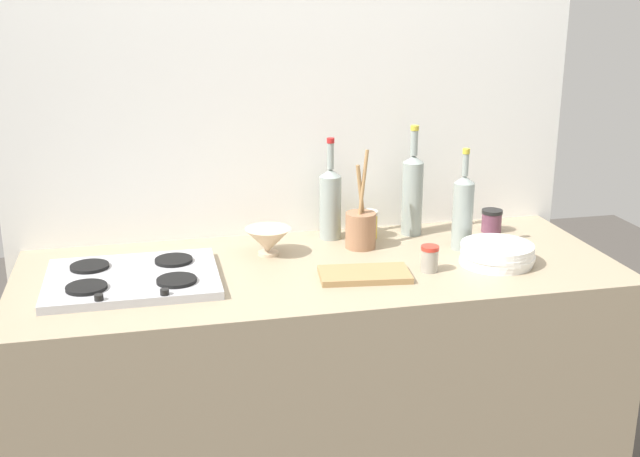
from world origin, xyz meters
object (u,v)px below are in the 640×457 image
(condiment_jar_front, at_px, (492,221))
(condiment_jar_rear, at_px, (430,258))
(wine_bottle_leftmost, at_px, (330,202))
(stovetop_hob, at_px, (132,278))
(utensil_crock, at_px, (361,228))
(condiment_jar_spare, at_px, (367,224))
(plate_stack, at_px, (497,254))
(mixing_bowl, at_px, (268,240))
(wine_bottle_mid_right, at_px, (412,193))
(wine_bottle_mid_left, at_px, (463,211))
(cutting_board, at_px, (364,274))

(condiment_jar_front, height_order, condiment_jar_rear, condiment_jar_rear)
(wine_bottle_leftmost, bearing_deg, condiment_jar_front, -5.46)
(stovetop_hob, relative_size, utensil_crock, 1.52)
(stovetop_hob, xyz_separation_m, condiment_jar_spare, (0.76, 0.25, 0.03))
(plate_stack, relative_size, condiment_jar_rear, 2.88)
(mixing_bowl, bearing_deg, plate_stack, -19.43)
(wine_bottle_mid_right, height_order, condiment_jar_rear, wine_bottle_mid_right)
(stovetop_hob, xyz_separation_m, plate_stack, (1.08, -0.08, 0.02))
(wine_bottle_mid_left, distance_m, mixing_bowl, 0.62)
(mixing_bowl, height_order, condiment_jar_front, mixing_bowl)
(mixing_bowl, xyz_separation_m, condiment_jar_rear, (0.44, -0.25, -0.01))
(condiment_jar_spare, bearing_deg, cutting_board, -106.87)
(condiment_jar_spare, bearing_deg, condiment_jar_rear, -75.01)
(utensil_crock, xyz_separation_m, condiment_jar_rear, (0.14, -0.26, -0.02))
(wine_bottle_mid_right, relative_size, condiment_jar_spare, 4.00)
(wine_bottle_mid_left, height_order, condiment_jar_front, wine_bottle_mid_left)
(wine_bottle_leftmost, bearing_deg, cutting_board, -88.31)
(wine_bottle_leftmost, relative_size, mixing_bowl, 2.34)
(wine_bottle_leftmost, height_order, wine_bottle_mid_right, wine_bottle_mid_right)
(plate_stack, height_order, wine_bottle_mid_right, wine_bottle_mid_right)
(wine_bottle_mid_right, bearing_deg, condiment_jar_front, -7.74)
(wine_bottle_mid_right, height_order, cutting_board, wine_bottle_mid_right)
(wine_bottle_leftmost, bearing_deg, plate_stack, -39.23)
(cutting_board, bearing_deg, condiment_jar_spare, 73.13)
(condiment_jar_spare, distance_m, cutting_board, 0.37)
(wine_bottle_mid_left, height_order, wine_bottle_mid_right, wine_bottle_mid_right)
(wine_bottle_mid_right, distance_m, condiment_jar_front, 0.30)
(condiment_jar_front, bearing_deg, condiment_jar_rear, -137.08)
(plate_stack, xyz_separation_m, wine_bottle_mid_left, (-0.05, 0.16, 0.09))
(wine_bottle_leftmost, bearing_deg, mixing_bowl, -152.15)
(wine_bottle_mid_left, distance_m, cutting_board, 0.43)
(plate_stack, xyz_separation_m, mixing_bowl, (-0.66, 0.23, 0.02))
(wine_bottle_leftmost, bearing_deg, wine_bottle_mid_right, -3.18)
(utensil_crock, bearing_deg, stovetop_hob, -167.58)
(condiment_jar_spare, bearing_deg, wine_bottle_mid_left, -33.46)
(cutting_board, bearing_deg, wine_bottle_mid_right, 53.67)
(plate_stack, bearing_deg, mixing_bowl, 160.57)
(wine_bottle_mid_right, height_order, condiment_jar_front, wine_bottle_mid_right)
(stovetop_hob, height_order, wine_bottle_mid_right, wine_bottle_mid_right)
(wine_bottle_leftmost, bearing_deg, condiment_jar_rear, -60.24)
(utensil_crock, relative_size, cutting_board, 1.21)
(wine_bottle_mid_right, distance_m, utensil_crock, 0.24)
(mixing_bowl, bearing_deg, wine_bottle_mid_right, 11.75)
(plate_stack, height_order, utensil_crock, utensil_crock)
(condiment_jar_front, relative_size, cutting_board, 0.29)
(wine_bottle_mid_right, distance_m, mixing_bowl, 0.53)
(wine_bottle_mid_left, relative_size, utensil_crock, 1.03)
(wine_bottle_mid_right, height_order, utensil_crock, wine_bottle_mid_right)
(wine_bottle_leftmost, xyz_separation_m, condiment_jar_front, (0.55, -0.05, -0.09))
(mixing_bowl, bearing_deg, condiment_jar_front, 4.97)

